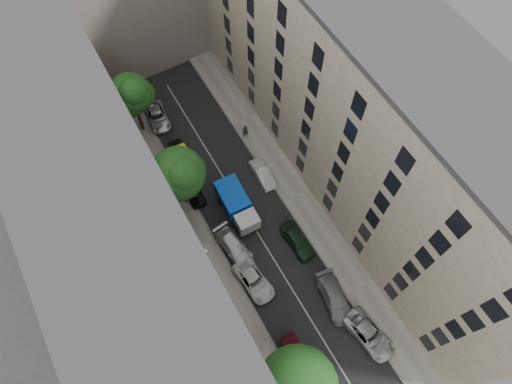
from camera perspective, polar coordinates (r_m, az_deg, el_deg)
ground at (r=45.71m, az=-0.81°, el=-3.50°), size 120.00×120.00×0.00m
road_surface at (r=45.70m, az=-0.81°, el=-3.49°), size 8.00×44.00×0.02m
sidewalk_left at (r=44.95m, az=-6.98°, el=-6.61°), size 3.00×44.00×0.15m
sidewalk_right at (r=46.98m, az=5.05°, el=-0.41°), size 3.00×44.00×0.15m
building_left at (r=35.86m, az=-16.60°, el=-4.91°), size 8.00×44.00×20.00m
building_right at (r=40.75m, az=12.81°, el=9.34°), size 8.00×44.00×20.00m
tarp_truck at (r=44.82m, az=-2.40°, el=-1.63°), size 2.49×5.81×2.65m
car_left_1 at (r=41.71m, az=5.18°, el=-19.74°), size 1.56×4.04×1.31m
car_left_2 at (r=42.91m, az=-0.29°, el=-11.03°), size 2.64×4.90×1.31m
car_left_3 at (r=43.94m, az=-2.76°, el=-6.83°), size 2.59×5.13×1.43m
car_left_4 at (r=46.80m, az=-7.91°, el=0.13°), size 1.65×3.95×1.34m
car_left_5 at (r=49.12m, az=-9.34°, el=4.54°), size 1.61×4.01×1.30m
car_left_6 at (r=52.52m, az=-12.24°, el=9.27°), size 2.60×4.85×1.29m
car_right_0 at (r=42.93m, az=13.95°, el=-16.91°), size 3.12×5.38×1.41m
car_right_1 at (r=43.01m, az=9.79°, el=-12.87°), size 2.82×5.31×1.46m
car_right_2 at (r=44.26m, az=5.20°, el=-6.04°), size 1.94×4.41×1.48m
car_right_3 at (r=47.33m, az=0.85°, el=2.27°), size 1.46×3.92×1.28m
tree_mid at (r=42.18m, az=-9.53°, el=2.12°), size 5.38×5.12×8.27m
tree_far at (r=47.96m, az=-15.24°, el=11.58°), size 4.70×4.33×8.40m
lamp_post at (r=40.36m, az=-6.04°, el=-8.35°), size 0.36×0.36×5.97m
pedestrian at (r=49.72m, az=-1.36°, el=7.64°), size 0.73×0.55×1.80m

